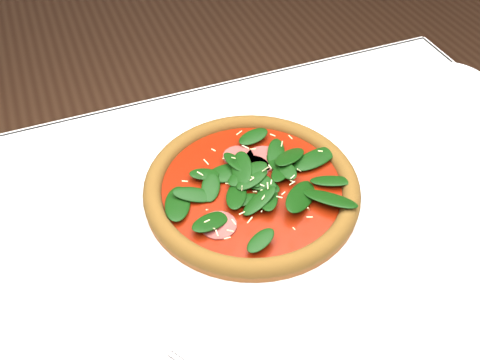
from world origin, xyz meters
name	(u,v)px	position (x,y,z in m)	size (l,w,h in m)	color
dining_table	(236,295)	(0.00, 0.00, 0.65)	(1.21, 0.81, 0.75)	white
plate	(251,195)	(0.06, 0.10, 0.76)	(0.38, 0.38, 0.02)	white
pizza	(252,185)	(0.06, 0.10, 0.78)	(0.38, 0.38, 0.04)	#9B5C25
saucer_far	(452,85)	(0.54, 0.22, 0.76)	(0.15, 0.15, 0.01)	white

